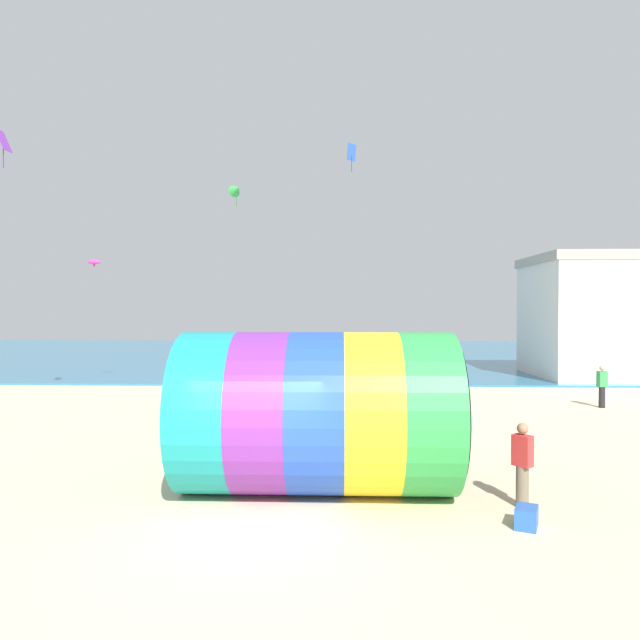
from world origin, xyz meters
name	(u,v)px	position (x,y,z in m)	size (l,w,h in m)	color
ground_plane	(251,526)	(0.00, 0.00, 0.00)	(120.00, 120.00, 0.00)	beige
sea	(320,354)	(0.00, 38.20, 0.05)	(120.00, 40.00, 0.10)	teal
giant_inflatable_tube	(318,412)	(1.12, 1.94, 1.68)	(5.68, 3.38, 3.35)	teal
kite_handler	(522,464)	(5.10, 1.12, 0.83)	(0.40, 0.42, 1.64)	#726651
kite_green_delta	(236,190)	(-3.43, 17.76, 9.67)	(0.85, 0.87, 1.13)	green
kite_magenta_parafoil	(94,262)	(-10.32, 17.38, 6.14)	(0.69, 0.29, 0.34)	#D1339E
kite_blue_diamond	(352,153)	(2.13, 15.22, 10.71)	(0.42, 0.42, 1.22)	blue
kite_purple_diamond	(3,141)	(-10.55, 10.32, 9.91)	(0.37, 0.58, 1.39)	purple
bystander_near_water	(602,386)	(11.81, 12.50, 0.85)	(0.40, 0.29, 1.67)	black
cooler_box	(526,517)	(4.84, 0.08, 0.18)	(0.52, 0.36, 0.36)	#2659B2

